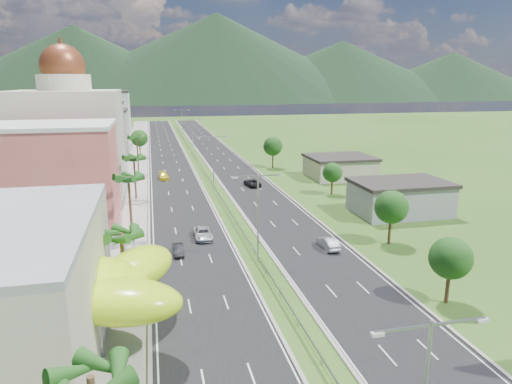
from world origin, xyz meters
TOP-DOWN VIEW (x-y plane):
  - ground at (0.00, 0.00)m, footprint 500.00×500.00m
  - road_left at (-7.50, 90.00)m, footprint 11.00×260.00m
  - road_right at (7.50, 90.00)m, footprint 11.00×260.00m
  - sidewalk_left at (-17.00, 90.00)m, footprint 7.00×260.00m
  - median_guardrail at (0.00, 71.99)m, footprint 0.10×216.06m
  - streetlight_median_b at (0.00, 10.00)m, footprint 6.04×0.25m
  - streetlight_median_c at (0.00, 50.00)m, footprint 6.04×0.25m
  - streetlight_median_d at (0.00, 95.00)m, footprint 6.04×0.25m
  - streetlight_median_e at (0.00, 140.00)m, footprint 6.04×0.25m
  - lime_canopy at (-20.00, -4.00)m, footprint 18.00×15.00m
  - pink_shophouse at (-28.00, 32.00)m, footprint 20.00×15.00m
  - domed_building at (-28.00, 55.00)m, footprint 20.00×20.00m
  - midrise_grey at (-27.00, 80.00)m, footprint 16.00×15.00m
  - midrise_beige at (-27.00, 102.00)m, footprint 16.00×15.00m
  - midrise_white at (-27.00, 125.00)m, footprint 16.00×15.00m
  - shed_near at (28.00, 25.00)m, footprint 15.00×10.00m
  - shed_far at (30.00, 55.00)m, footprint 14.00×12.00m
  - palm_tree_b at (-15.50, 2.00)m, footprint 3.60×3.60m
  - palm_tree_c at (-15.50, 22.00)m, footprint 3.60×3.60m
  - palm_tree_d at (-15.50, 45.00)m, footprint 3.60×3.60m
  - palm_tree_e at (-15.50, 70.00)m, footprint 3.60×3.60m
  - leafy_tree_lfar at (-15.50, 95.00)m, footprint 4.90×4.90m
  - leafy_tree_ra at (16.00, -5.00)m, footprint 4.20×4.20m
  - leafy_tree_rb at (19.00, 12.00)m, footprint 4.55×4.55m
  - leafy_tree_rc at (22.00, 40.00)m, footprint 3.85×3.85m
  - leafy_tree_rd at (18.00, 70.00)m, footprint 4.90×4.90m
  - mountain_ridge at (60.00, 450.00)m, footprint 860.00×140.00m
  - car_dark_left at (-9.53, 14.29)m, footprint 1.35×3.86m
  - car_silver_mid_left at (-5.76, 19.68)m, footprint 2.46×5.29m
  - car_yellow_far_left at (-9.81, 61.90)m, footprint 2.45×5.30m
  - car_silver_right at (10.07, 11.95)m, footprint 1.79×4.72m
  - car_dark_far_right at (8.24, 50.49)m, footprint 3.18×5.66m
  - motorcycle at (-12.17, 7.27)m, footprint 0.61×1.88m

SIDE VIEW (x-z plane):
  - ground at x=0.00m, z-range 0.00..0.00m
  - mountain_ridge at x=60.00m, z-range -45.00..45.00m
  - road_left at x=-7.50m, z-range 0.00..0.04m
  - road_right at x=7.50m, z-range 0.00..0.04m
  - sidewalk_left at x=-17.00m, z-range 0.00..0.12m
  - median_guardrail at x=0.00m, z-range 0.24..1.00m
  - motorcycle at x=-12.17m, z-range 0.04..1.23m
  - car_dark_left at x=-9.53m, z-range 0.04..1.31m
  - car_silver_mid_left at x=-5.76m, z-range 0.04..1.51m
  - car_dark_far_right at x=8.24m, z-range 0.04..1.53m
  - car_yellow_far_left at x=-9.81m, z-range 0.04..1.54m
  - car_silver_right at x=10.07m, z-range 0.04..1.58m
  - shed_far at x=30.00m, z-range 0.00..4.40m
  - shed_near at x=28.00m, z-range 0.00..5.00m
  - leafy_tree_rc at x=22.00m, z-range 1.21..7.54m
  - leafy_tree_ra at x=16.00m, z-range 1.33..8.23m
  - lime_canopy at x=-20.00m, z-range 1.29..8.69m
  - leafy_tree_rb at x=19.00m, z-range 1.44..8.92m
  - leafy_tree_lfar at x=-15.50m, z-range 1.55..9.60m
  - leafy_tree_rd at x=18.00m, z-range 1.55..9.60m
  - midrise_beige at x=-27.00m, z-range 0.00..13.00m
  - streetlight_median_b at x=0.00m, z-range 1.25..12.25m
  - streetlight_median_c at x=0.00m, z-range 1.25..12.25m
  - streetlight_median_d at x=0.00m, z-range 1.25..12.25m
  - streetlight_median_e at x=0.00m, z-range 1.25..12.25m
  - palm_tree_b at x=-15.50m, z-range 3.01..11.11m
  - pink_shophouse at x=-28.00m, z-range 0.00..15.00m
  - palm_tree_d at x=-15.50m, z-range 3.24..11.84m
  - midrise_grey at x=-27.00m, z-range 0.00..16.00m
  - palm_tree_e at x=-15.50m, z-range 3.61..13.01m
  - palm_tree_c at x=-15.50m, z-range 3.70..13.30m
  - midrise_white at x=-27.00m, z-range 0.00..18.00m
  - domed_building at x=-28.00m, z-range -3.00..25.70m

